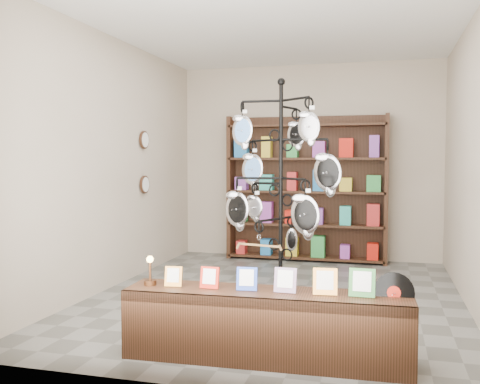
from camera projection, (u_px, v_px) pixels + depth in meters
name	position (u px, v px, depth m)	size (l,w,h in m)	color
ground	(276.00, 297.00, 5.98)	(5.00, 5.00, 0.00)	slate
room_envelope	(277.00, 131.00, 5.87)	(5.00, 5.00, 5.00)	#BFAE9A
display_tree	(281.00, 179.00, 5.25)	(1.24, 1.23, 2.33)	black
front_shelf	(266.00, 325.00, 4.06)	(2.19, 0.53, 0.77)	black
back_shelving	(306.00, 193.00, 8.13)	(2.42, 0.36, 2.20)	black
wall_clocks	(144.00, 162.00, 7.18)	(0.03, 0.24, 0.84)	black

